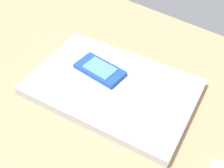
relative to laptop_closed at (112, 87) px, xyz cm
name	(u,v)px	position (x,y,z in cm)	size (l,w,h in cm)	color
desk_surface	(69,93)	(-8.11, -5.61, -2.53)	(120.00, 80.00, 3.00)	tan
laptop_closed	(112,87)	(0.00, 0.00, 0.00)	(35.61, 23.12, 2.07)	#B7BABC
cell_phone_on_laptop	(100,70)	(-4.58, 1.47, 1.58)	(11.34, 6.05, 1.17)	#1E479E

